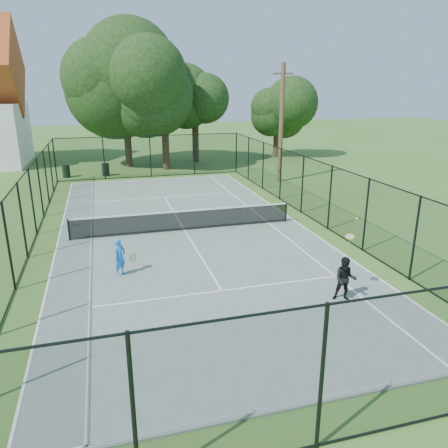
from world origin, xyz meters
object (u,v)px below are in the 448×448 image
object	(u,v)px
trash_bin_left	(66,171)
player_blue	(120,257)
tennis_net	(184,220)
trash_bin_right	(106,169)
utility_pole	(281,123)
player_black	(345,279)

from	to	relation	value
trash_bin_left	player_blue	size ratio (longest dim) A/B	0.68
tennis_net	trash_bin_right	bearing A→B (deg)	102.56
trash_bin_left	utility_pole	bearing A→B (deg)	-20.87
player_blue	player_black	bearing A→B (deg)	-30.11
trash_bin_left	player_blue	world-z (taller)	player_blue
trash_bin_right	utility_pole	xyz separation A→B (m)	(11.59, -5.32, 3.51)
utility_pole	player_black	bearing A→B (deg)	-106.16
player_blue	tennis_net	bearing A→B (deg)	54.13
trash_bin_left	player_black	distance (m)	24.40
tennis_net	utility_pole	world-z (taller)	utility_pole
tennis_net	trash_bin_left	world-z (taller)	tennis_net
player_blue	trash_bin_right	bearing A→B (deg)	90.37
player_blue	player_black	xyz separation A→B (m)	(6.54, -3.79, 0.04)
trash_bin_left	player_black	xyz separation A→B (m)	(9.42, -22.51, 0.30)
utility_pole	trash_bin_left	bearing A→B (deg)	159.13
trash_bin_right	player_black	world-z (taller)	player_black
trash_bin_right	player_blue	distance (m)	18.57
player_black	trash_bin_right	bearing A→B (deg)	106.58
player_blue	utility_pole	bearing A→B (deg)	49.11
tennis_net	player_black	size ratio (longest dim) A/B	3.98
tennis_net	trash_bin_right	xyz separation A→B (m)	(-3.19, 14.32, -0.11)
tennis_net	trash_bin_left	bearing A→B (deg)	112.36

